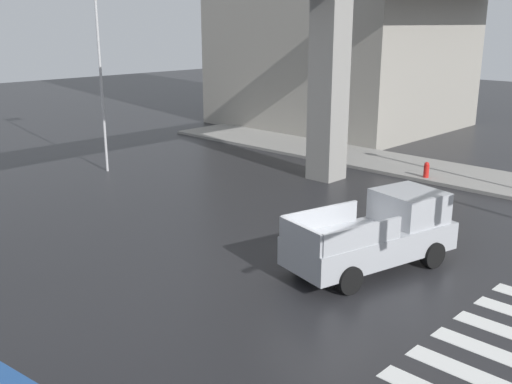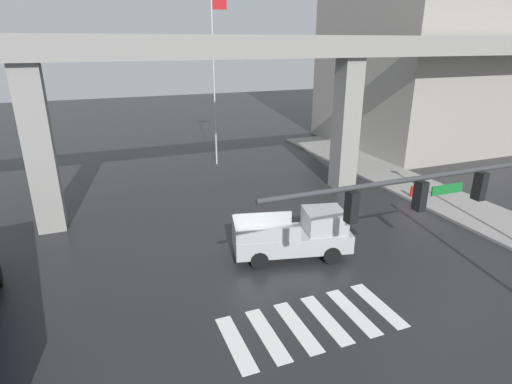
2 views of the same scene
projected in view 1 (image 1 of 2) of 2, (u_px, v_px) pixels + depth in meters
name	position (u px, v px, depth m)	size (l,w,h in m)	color
ground_plane	(317.00, 275.00, 16.44)	(120.00, 120.00, 0.00)	#232326
crosswalk_stripes	(507.00, 345.00, 12.90)	(6.05, 2.80, 0.01)	silver
sidewalk_east	(462.00, 176.00, 26.75)	(4.00, 36.00, 0.15)	gray
pickup_truck	(379.00, 234.00, 16.80)	(5.40, 3.02, 2.08)	#A8AAAF
fire_hydrant	(426.00, 171.00, 26.16)	(0.24, 0.24, 0.85)	red
flagpole	(99.00, 21.00, 26.15)	(1.16, 0.12, 11.99)	silver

